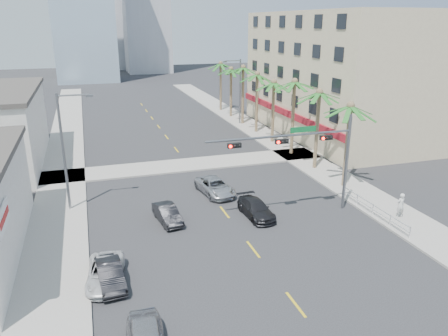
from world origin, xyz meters
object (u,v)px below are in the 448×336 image
traffic_signal_mast (310,149)px  car_parked_mid (110,274)px  car_lane_right (256,209)px  car_lane_left (167,214)px  car_parked_far (106,273)px  car_lane_center (215,187)px  pedestrian (401,205)px

traffic_signal_mast → car_parked_mid: traffic_signal_mast is taller
car_parked_mid → car_lane_right: 12.38m
car_parked_mid → car_lane_left: size_ratio=1.02×
car_lane_left → traffic_signal_mast: bearing=-17.6°
car_parked_far → car_lane_center: bearing=54.8°
car_lane_center → car_lane_right: size_ratio=1.12×
car_parked_far → car_lane_left: (4.70, 6.65, 0.02)m
car_parked_far → pedestrian: bearing=11.6°
car_lane_left → car_lane_right: 6.53m
car_parked_mid → car_lane_left: car_parked_mid is taller
car_parked_far → car_lane_right: bearing=32.8°
car_lane_left → pedestrian: pedestrian is taller
traffic_signal_mast → pedestrian: 7.86m
car_lane_right → pedestrian: size_ratio=2.28×
car_parked_mid → car_parked_far: (-0.21, 0.28, -0.03)m
car_parked_far → pedestrian: size_ratio=2.30×
car_lane_right → traffic_signal_mast: bearing=-12.8°
car_lane_left → car_lane_right: (6.43, -1.10, 0.00)m
car_lane_center → pedestrian: 14.50m
car_parked_far → car_lane_left: car_lane_left is taller
car_parked_mid → car_lane_center: bearing=45.1°
traffic_signal_mast → car_lane_center: size_ratio=2.36×
car_parked_mid → car_parked_far: size_ratio=0.89×
car_lane_left → car_parked_mid: bearing=-130.9°
car_lane_center → pedestrian: (11.52, -8.80, 0.42)m
car_lane_center → pedestrian: size_ratio=2.54×
pedestrian → car_lane_center: bearing=-41.4°
traffic_signal_mast → car_lane_left: bearing=170.3°
traffic_signal_mast → car_lane_center: bearing=132.8°
traffic_signal_mast → car_lane_right: size_ratio=2.63×
car_parked_far → car_lane_left: bearing=61.0°
car_lane_center → car_parked_mid: bearing=-138.0°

